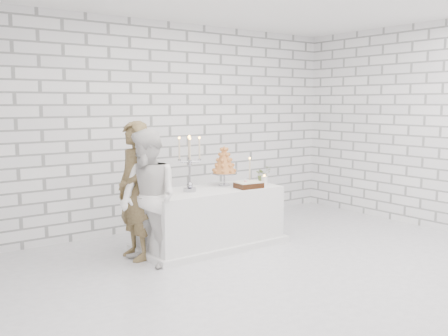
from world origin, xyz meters
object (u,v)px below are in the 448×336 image
at_px(cake_table, 211,218).
at_px(groom, 135,191).
at_px(bride, 148,198).
at_px(croquembouche, 224,165).
at_px(candelabra, 190,164).

bearing_deg(cake_table, groom, 173.74).
distance_m(groom, bride, 0.34).
relative_size(cake_table, groom, 1.10).
distance_m(bride, croquembouche, 1.38).
height_order(cake_table, groom, groom).
xyz_separation_m(groom, bride, (-0.00, -0.33, -0.04)).
distance_m(groom, croquembouche, 1.33).
distance_m(cake_table, candelabra, 0.79).
xyz_separation_m(groom, croquembouche, (1.31, 0.01, 0.20)).
distance_m(cake_table, croquembouche, 0.72).
relative_size(bride, candelabra, 2.23).
relative_size(candelabra, croquembouche, 1.30).
bearing_deg(cake_table, bride, -167.47).
relative_size(cake_table, croquembouche, 3.36).
relative_size(cake_table, candelabra, 2.59).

